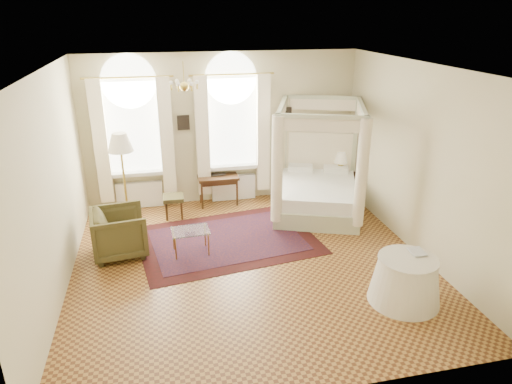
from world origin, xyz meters
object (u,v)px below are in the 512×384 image
floor_lamp (121,147)px  side_table (405,280)px  canopy_bed (317,189)px  coffee_table (190,232)px  writing_desk (218,180)px  armchair (120,232)px  nightstand (342,184)px  stool (173,200)px

floor_lamp → side_table: (4.15, -3.64, -1.28)m
canopy_bed → coffee_table: bearing=-156.1°
writing_desk → coffee_table: size_ratio=1.29×
side_table → coffee_table: bearing=144.4°
armchair → floor_lamp: 1.73m
nightstand → stool: bearing=-175.5°
canopy_bed → side_table: canopy_bed is taller
canopy_bed → coffee_table: (-2.83, -1.25, -0.12)m
writing_desk → floor_lamp: 2.31m
armchair → writing_desk: bearing=-54.7°
side_table → canopy_bed: bearing=93.0°
armchair → canopy_bed: bearing=-83.4°
floor_lamp → canopy_bed: bearing=-3.4°
stool → coffee_table: stool is taller
coffee_table → side_table: size_ratio=0.65×
nightstand → side_table: (-0.67, -4.09, 0.04)m
nightstand → coffee_table: nightstand is taller
nightstand → stool: size_ratio=1.31×
canopy_bed → floor_lamp: canopy_bed is taller
stool → side_table: side_table is taller
stool → armchair: 1.71m
nightstand → side_table: bearing=-99.4°
canopy_bed → floor_lamp: bearing=176.6°
coffee_table → stool: bearing=97.6°
nightstand → canopy_bed: bearing=-141.3°
writing_desk → coffee_table: writing_desk is taller
armchair → nightstand: bearing=-78.3°
writing_desk → side_table: 4.81m
floor_lamp → side_table: floor_lamp is taller
canopy_bed → nightstand: bearing=38.7°
floor_lamp → stool: bearing=8.6°
nightstand → coffee_table: bearing=-152.3°
coffee_table → side_table: 3.70m
nightstand → coffee_table: 4.16m
armchair → side_table: 4.87m
stool → side_table: bearing=-49.6°
nightstand → coffee_table: size_ratio=0.91×
writing_desk → coffee_table: 2.27m
stool → armchair: (-1.01, -1.38, 0.02)m
floor_lamp → coffee_table: bearing=-52.4°
writing_desk → stool: 1.14m
armchair → coffee_table: (1.23, -0.25, -0.01)m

